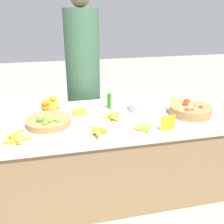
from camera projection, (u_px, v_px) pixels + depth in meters
ground_plane at (112, 182)px, 2.43m from camera, size 12.00×12.00×0.00m
market_table at (112, 152)px, 2.30m from camera, size 1.87×0.95×0.65m
lime_bowl at (48, 121)px, 2.04m from camera, size 0.35×0.35×0.10m
tomato_basket at (191, 110)px, 2.23m from camera, size 0.35×0.35×0.11m
orange_pile at (50, 105)px, 2.34m from camera, size 0.17×0.20×0.12m
metal_bowl at (148, 106)px, 2.33m from camera, size 0.34×0.34×0.07m
price_sign at (168, 123)px, 1.94m from camera, size 0.12×0.01×0.12m
veg_bundle at (110, 101)px, 2.35m from camera, size 0.04×0.06×0.14m
banana_bunch_front_right at (79, 112)px, 2.24m from camera, size 0.16×0.12×0.06m
banana_bunch_middle_left at (113, 116)px, 2.15m from camera, size 0.17×0.18×0.06m
banana_bunch_back_center at (99, 131)px, 1.90m from camera, size 0.16×0.20×0.05m
banana_bunch_front_left at (142, 127)px, 1.97m from camera, size 0.17×0.14×0.03m
banana_bunch_front_center at (178, 100)px, 2.54m from camera, size 0.20×0.12×0.03m
banana_bunch_middle_right at (16, 138)px, 1.79m from camera, size 0.20×0.20×0.06m
vendor_person at (83, 79)px, 2.83m from camera, size 0.36×0.36×1.70m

